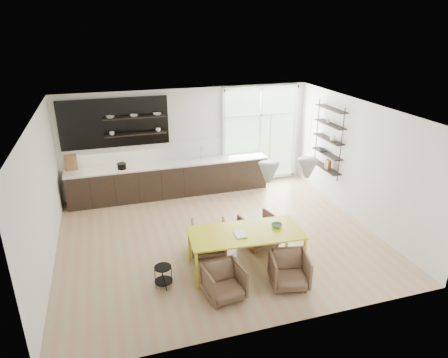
% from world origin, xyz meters
% --- Properties ---
extents(room, '(7.02, 6.01, 2.91)m').
position_xyz_m(room, '(0.58, 1.10, 1.46)').
color(room, tan).
rests_on(room, ground).
extents(kitchen_run, '(5.54, 0.69, 2.75)m').
position_xyz_m(kitchen_run, '(-0.69, 2.69, 0.60)').
color(kitchen_run, black).
rests_on(kitchen_run, ground).
extents(right_shelving, '(0.26, 1.22, 1.90)m').
position_xyz_m(right_shelving, '(3.36, 1.17, 1.65)').
color(right_shelving, black).
rests_on(right_shelving, ground).
extents(dining_table, '(2.26, 1.15, 0.80)m').
position_xyz_m(dining_table, '(0.18, -1.30, 0.75)').
color(dining_table, yellow).
rests_on(dining_table, ground).
extents(armchair_back_left, '(0.85, 0.87, 0.67)m').
position_xyz_m(armchair_back_left, '(-0.37, -0.52, 0.34)').
color(armchair_back_left, brown).
rests_on(armchair_back_left, ground).
extents(armchair_back_right, '(0.86, 0.88, 0.68)m').
position_xyz_m(armchair_back_right, '(0.77, -0.54, 0.34)').
color(armchair_back_right, brown).
rests_on(armchair_back_right, ground).
extents(armchair_front_left, '(0.74, 0.76, 0.62)m').
position_xyz_m(armchair_front_left, '(-0.49, -2.03, 0.31)').
color(armchair_front_left, brown).
rests_on(armchair_front_left, ground).
extents(armchair_front_right, '(0.81, 0.83, 0.64)m').
position_xyz_m(armchair_front_right, '(0.76, -2.06, 0.32)').
color(armchair_front_right, brown).
rests_on(armchair_front_right, ground).
extents(wire_stool, '(0.34, 0.34, 0.43)m').
position_xyz_m(wire_stool, '(-1.48, -1.43, 0.28)').
color(wire_stool, black).
rests_on(wire_stool, ground).
extents(table_book, '(0.22, 0.30, 0.03)m').
position_xyz_m(table_book, '(-0.08, -1.36, 0.82)').
color(table_book, white).
rests_on(table_book, dining_table).
extents(table_bowl, '(0.25, 0.25, 0.07)m').
position_xyz_m(table_bowl, '(0.83, -1.28, 0.84)').
color(table_bowl, '#4F805A').
rests_on(table_bowl, dining_table).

